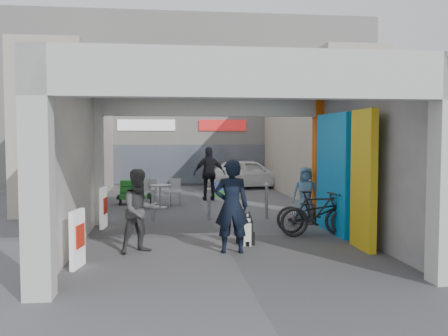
{
  "coord_description": "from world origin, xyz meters",
  "views": [
    {
      "loc": [
        -1.29,
        -11.1,
        2.24
      ],
      "look_at": [
        0.21,
        1.0,
        1.49
      ],
      "focal_mm": 40.0,
      "sensor_mm": 36.0,
      "label": 1
    }
  ],
  "objects": [
    {
      "name": "ground",
      "position": [
        0.0,
        0.0,
        0.0
      ],
      "size": [
        90.0,
        90.0,
        0.0
      ],
      "primitive_type": "plane",
      "color": "#4F4F54",
      "rests_on": "ground"
    },
    {
      "name": "arcade_canopy",
      "position": [
        0.54,
        -0.82,
        2.3
      ],
      "size": [
        6.4,
        6.45,
        6.4
      ],
      "color": "#BCBCB7",
      "rests_on": "ground"
    },
    {
      "name": "far_building",
      "position": [
        -0.0,
        13.99,
        3.99
      ],
      "size": [
        18.0,
        4.08,
        8.0
      ],
      "color": "silver",
      "rests_on": "ground"
    },
    {
      "name": "plaza_bldg_left",
      "position": [
        -4.5,
        7.5,
        2.5
      ],
      "size": [
        2.0,
        9.0,
        5.0
      ],
      "primitive_type": "cube",
      "color": "#BBAD9B",
      "rests_on": "ground"
    },
    {
      "name": "plaza_bldg_right",
      "position": [
        4.5,
        7.5,
        2.5
      ],
      "size": [
        2.0,
        9.0,
        5.0
      ],
      "primitive_type": "cube",
      "color": "#BBAD9B",
      "rests_on": "ground"
    },
    {
      "name": "bollard_left",
      "position": [
        -1.55,
        2.32,
        0.44
      ],
      "size": [
        0.09,
        0.09,
        0.87
      ],
      "primitive_type": "cylinder",
      "color": "#94979C",
      "rests_on": "ground"
    },
    {
      "name": "bollard_center",
      "position": [
        -0.03,
        2.41,
        0.42
      ],
      "size": [
        0.09,
        0.09,
        0.84
      ],
      "primitive_type": "cylinder",
      "color": "#94979C",
      "rests_on": "ground"
    },
    {
      "name": "bollard_right",
      "position": [
        1.54,
        2.24,
        0.48
      ],
      "size": [
        0.09,
        0.09,
        0.96
      ],
      "primitive_type": "cylinder",
      "color": "#94979C",
      "rests_on": "ground"
    },
    {
      "name": "advert_board_near",
      "position": [
        -2.75,
        -2.38,
        0.51
      ],
      "size": [
        0.19,
        0.55,
        1.0
      ],
      "rotation": [
        0.0,
        0.0,
        -0.2
      ],
      "color": "white",
      "rests_on": "ground"
    },
    {
      "name": "advert_board_far",
      "position": [
        -2.75,
        1.45,
        0.51
      ],
      "size": [
        0.14,
        0.56,
        1.0
      ],
      "rotation": [
        0.0,
        0.0,
        -0.1
      ],
      "color": "white",
      "rests_on": "ground"
    },
    {
      "name": "cafe_set",
      "position": [
        -1.48,
        5.1,
        0.31
      ],
      "size": [
        1.46,
        1.18,
        0.88
      ],
      "rotation": [
        0.0,
        0.0,
        0.19
      ],
      "color": "#A4A5A9",
      "rests_on": "ground"
    },
    {
      "name": "produce_stand",
      "position": [
        -2.19,
        5.76,
        0.31
      ],
      "size": [
        1.2,
        0.65,
        0.79
      ],
      "rotation": [
        0.0,
        0.0,
        -0.4
      ],
      "color": "black",
      "rests_on": "ground"
    },
    {
      "name": "crate_stack",
      "position": [
        0.88,
        7.31,
        0.28
      ],
      "size": [
        0.47,
        0.37,
        0.56
      ],
      "rotation": [
        0.0,
        0.0,
        -0.05
      ],
      "color": "#1A5D1B",
      "rests_on": "ground"
    },
    {
      "name": "border_collie",
      "position": [
        0.44,
        -0.95,
        0.29
      ],
      "size": [
        0.27,
        0.52,
        0.72
      ],
      "rotation": [
        0.0,
        0.0,
        0.3
      ],
      "color": "black",
      "rests_on": "ground"
    },
    {
      "name": "man_with_dog",
      "position": [
        0.04,
        -1.6,
        0.91
      ],
      "size": [
        0.68,
        0.47,
        1.82
      ],
      "primitive_type": "imported",
      "rotation": [
        0.0,
        0.0,
        3.09
      ],
      "color": "black",
      "rests_on": "ground"
    },
    {
      "name": "man_back_turned",
      "position": [
        -1.73,
        -1.35,
        0.81
      ],
      "size": [
        0.99,
        0.91,
        1.63
      ],
      "primitive_type": "imported",
      "rotation": [
        0.0,
        0.0,
        0.48
      ],
      "color": "#424245",
      "rests_on": "ground"
    },
    {
      "name": "man_elderly",
      "position": [
        2.54,
        1.89,
        0.73
      ],
      "size": [
        0.79,
        0.6,
        1.46
      ],
      "primitive_type": "imported",
      "rotation": [
        0.0,
        0.0,
        -0.21
      ],
      "color": "#598AAD",
      "rests_on": "ground"
    },
    {
      "name": "man_crates",
      "position": [
        0.37,
        6.52,
        0.95
      ],
      "size": [
        1.12,
        0.47,
        1.91
      ],
      "primitive_type": "imported",
      "rotation": [
        0.0,
        0.0,
        3.15
      ],
      "color": "black",
      "rests_on": "ground"
    },
    {
      "name": "bicycle_front",
      "position": [
        2.24,
        -0.09,
        0.5
      ],
      "size": [
        1.99,
        1.35,
        0.99
      ],
      "primitive_type": "imported",
      "rotation": [
        0.0,
        0.0,
        1.16
      ],
      "color": "black",
      "rests_on": "ground"
    },
    {
      "name": "bicycle_rear",
      "position": [
        2.18,
        -0.23,
        0.52
      ],
      "size": [
        1.77,
        0.64,
        1.05
      ],
      "primitive_type": "imported",
      "rotation": [
        0.0,
        0.0,
        1.66
      ],
      "color": "black",
      "rests_on": "ground"
    },
    {
      "name": "white_van",
      "position": [
        2.46,
        10.41,
        0.66
      ],
      "size": [
        4.04,
        2.1,
        1.31
      ],
      "primitive_type": "imported",
      "rotation": [
        0.0,
        0.0,
        1.72
      ],
      "color": "white",
      "rests_on": "ground"
    }
  ]
}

